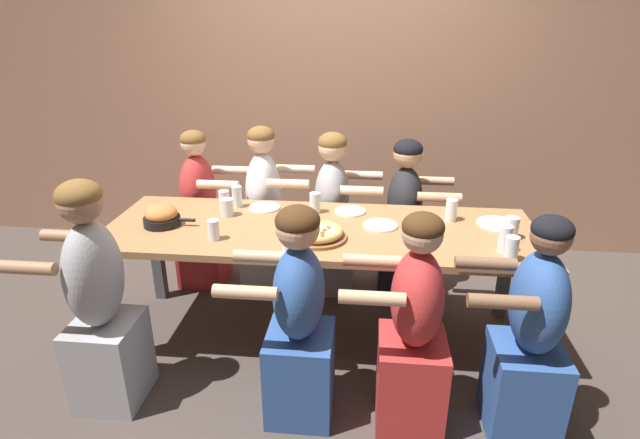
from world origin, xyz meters
TOP-DOWN VIEW (x-y plane):
  - ground_plane at (0.00, 0.00)m, footprint 18.00×18.00m
  - restaurant_back_panel at (0.00, 1.48)m, footprint 10.00×0.06m
  - dining_table at (0.00, 0.00)m, footprint 2.47×0.84m
  - pizza_board_main at (0.00, -0.15)m, footprint 0.33×0.33m
  - skillet_bowl at (-0.92, -0.06)m, footprint 0.30×0.21m
  - empty_plate_a at (0.16, 0.26)m, footprint 0.19×0.19m
  - empty_plate_b at (0.35, 0.05)m, footprint 0.20×0.20m
  - empty_plate_c at (1.02, 0.15)m, footprint 0.23×0.23m
  - empty_plate_d at (-0.38, 0.27)m, footprint 0.19×0.19m
  - drinking_glass_a at (0.76, 0.19)m, footprint 0.07×0.07m
  - drinking_glass_b at (-0.05, 0.23)m, footprint 0.07×0.07m
  - drinking_glass_c at (0.98, -0.32)m, footprint 0.07×0.07m
  - drinking_glass_d at (-0.58, 0.13)m, footprint 0.08×0.08m
  - drinking_glass_e at (-0.64, 0.26)m, footprint 0.07×0.07m
  - drinking_glass_f at (0.98, -0.22)m, footprint 0.07×0.07m
  - drinking_glass_g at (-0.56, -0.22)m, footprint 0.06×0.06m
  - drinking_glass_h at (-0.56, 0.28)m, footprint 0.06×0.06m
  - drinking_glass_i at (1.05, -0.04)m, footprint 0.08×0.08m
  - drinking_glass_j at (-0.13, -0.33)m, footprint 0.06×0.06m
  - diner_far_center at (0.02, 0.64)m, footprint 0.51×0.40m
  - diner_far_midleft at (-0.46, 0.64)m, footprint 0.51×0.40m
  - diner_near_center at (-0.04, -0.64)m, footprint 0.51×0.40m
  - diner_near_midright at (0.50, -0.64)m, footprint 0.51×0.40m
  - diner_far_left at (-0.94, 0.64)m, footprint 0.51×0.40m
  - diner_far_midright at (0.52, 0.64)m, footprint 0.51×0.40m
  - diner_near_right at (1.03, -0.64)m, footprint 0.51×0.40m
  - diner_near_left at (-1.02, -0.64)m, footprint 0.51×0.40m

SIDE VIEW (x-z plane):
  - ground_plane at x=0.00m, z-range 0.00..0.00m
  - diner_near_midright at x=0.50m, z-range -0.05..1.05m
  - diner_near_right at x=1.03m, z-range -0.06..1.06m
  - diner_near_center at x=-0.04m, z-range -0.04..1.07m
  - diner_far_midright at x=0.52m, z-range -0.05..1.08m
  - diner_far_left at x=-0.94m, z-range -0.06..1.10m
  - diner_far_center at x=0.02m, z-range -0.05..1.11m
  - diner_far_midleft at x=-0.46m, z-range -0.05..1.14m
  - diner_near_left at x=-1.02m, z-range -0.04..1.16m
  - dining_table at x=0.00m, z-range 0.30..1.04m
  - empty_plate_c at x=1.02m, z-range 0.74..0.76m
  - empty_plate_b at x=0.35m, z-range 0.74..0.76m
  - empty_plate_d at x=-0.38m, z-range 0.74..0.76m
  - empty_plate_a at x=0.16m, z-range 0.74..0.76m
  - pizza_board_main at x=0.00m, z-range 0.75..0.81m
  - drinking_glass_j at x=-0.13m, z-range 0.74..0.85m
  - drinking_glass_g at x=-0.56m, z-range 0.74..0.85m
  - drinking_glass_d at x=-0.58m, z-range 0.74..0.85m
  - drinking_glass_i at x=1.05m, z-range 0.74..0.86m
  - skillet_bowl at x=-0.92m, z-range 0.74..0.86m
  - drinking_glass_b at x=-0.05m, z-range 0.74..0.86m
  - drinking_glass_e at x=-0.64m, z-range 0.74..0.85m
  - drinking_glass_f at x=0.98m, z-range 0.74..0.88m
  - drinking_glass_h at x=-0.56m, z-range 0.74..0.88m
  - drinking_glass_c at x=0.98m, z-range 0.74..0.87m
  - drinking_glass_a at x=0.76m, z-range 0.74..0.88m
  - restaurant_back_panel at x=0.00m, z-range 0.00..3.20m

